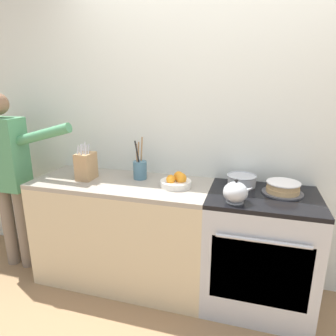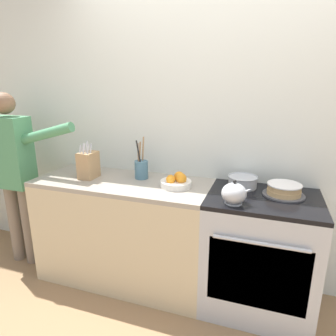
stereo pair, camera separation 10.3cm
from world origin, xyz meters
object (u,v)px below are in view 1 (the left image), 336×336
at_px(stove_range, 259,251).
at_px(knife_block, 86,166).
at_px(mixing_bowl, 242,180).
at_px(tea_kettle, 236,192).
at_px(layer_cake, 283,188).
at_px(person_baker, 8,169).
at_px(utensil_crock, 140,169).
at_px(fruit_bowl, 176,182).

relative_size(stove_range, knife_block, 2.90).
bearing_deg(mixing_bowl, tea_kettle, -93.76).
bearing_deg(layer_cake, mixing_bowl, 163.93).
distance_m(stove_range, layer_cake, 0.50).
height_order(tea_kettle, person_baker, person_baker).
relative_size(utensil_crock, fruit_bowl, 1.45).
distance_m(knife_block, utensil_crock, 0.43).
xyz_separation_m(layer_cake, tea_kettle, (-0.31, -0.26, 0.03)).
height_order(tea_kettle, utensil_crock, utensil_crock).
height_order(stove_range, mixing_bowl, mixing_bowl).
height_order(utensil_crock, fruit_bowl, utensil_crock).
distance_m(layer_cake, mixing_bowl, 0.30).
bearing_deg(knife_block, stove_range, 0.68).
xyz_separation_m(stove_range, knife_block, (-1.38, -0.02, 0.55)).
relative_size(layer_cake, fruit_bowl, 1.20).
bearing_deg(fruit_bowl, person_baker, -176.57).
distance_m(knife_block, fruit_bowl, 0.75).
height_order(mixing_bowl, person_baker, person_baker).
distance_m(mixing_bowl, person_baker, 1.95).
xyz_separation_m(stove_range, tea_kettle, (-0.19, -0.18, 0.51)).
bearing_deg(tea_kettle, stove_range, 44.24).
height_order(layer_cake, fruit_bowl, fruit_bowl).
distance_m(mixing_bowl, knife_block, 1.23).
bearing_deg(person_baker, stove_range, -5.80).
bearing_deg(mixing_bowl, knife_block, -171.89).
relative_size(stove_range, fruit_bowl, 3.76).
relative_size(layer_cake, person_baker, 0.18).
xyz_separation_m(stove_range, fruit_bowl, (-0.63, 0.01, 0.48)).
bearing_deg(knife_block, utensil_crock, 16.84).
bearing_deg(utensil_crock, fruit_bowl, -17.02).
bearing_deg(utensil_crock, person_baker, -170.52).
xyz_separation_m(mixing_bowl, knife_block, (-1.22, -0.17, 0.07)).
xyz_separation_m(utensil_crock, person_baker, (-1.13, -0.19, -0.04)).
xyz_separation_m(knife_block, fruit_bowl, (0.75, 0.02, -0.07)).
distance_m(layer_cake, tea_kettle, 0.40).
bearing_deg(stove_range, mixing_bowl, 136.20).
height_order(layer_cake, mixing_bowl, mixing_bowl).
distance_m(stove_range, mixing_bowl, 0.54).
bearing_deg(fruit_bowl, stove_range, -0.67).
relative_size(mixing_bowl, utensil_crock, 0.64).
relative_size(layer_cake, mixing_bowl, 1.28).
xyz_separation_m(tea_kettle, fruit_bowl, (-0.45, 0.19, -0.03)).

